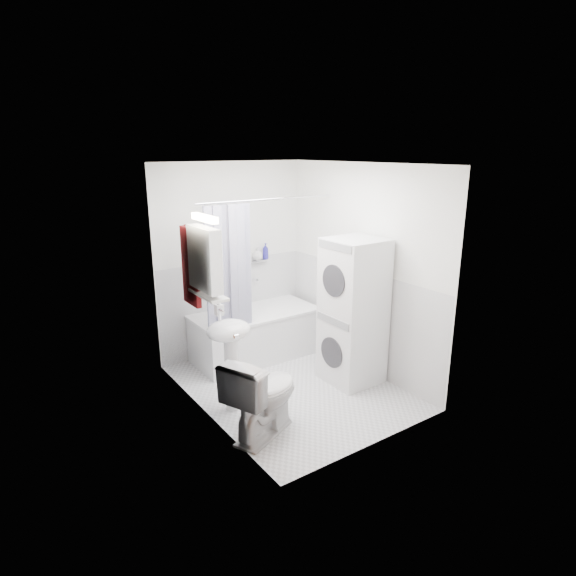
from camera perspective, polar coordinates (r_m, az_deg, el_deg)
floor at (r=5.44m, az=0.28°, el=-11.62°), size 2.60×2.60×0.00m
room_walls at (r=4.93m, az=0.31°, el=3.86°), size 2.60×2.60×2.60m
wainscot at (r=5.42m, az=-1.49°, el=-4.80°), size 1.98×2.58×2.58m
door at (r=4.14m, az=-6.16°, el=-5.72°), size 0.05×2.00×2.00m
bathtub at (r=6.06m, az=-3.86°, el=-5.23°), size 1.56×0.74×0.59m
tub_spout at (r=6.25m, az=-3.94°, el=1.08°), size 0.04×0.12×0.04m
curtain_rod at (r=5.41m, az=-2.49°, el=10.46°), size 1.74×0.02×0.02m
shower_curtain at (r=5.30m, az=-6.92°, el=1.98°), size 0.55×0.02×1.45m
sink at (r=4.76m, az=-6.93°, el=-6.63°), size 0.44×0.37×1.04m
medicine_cabinet at (r=4.55m, az=-9.81°, el=3.61°), size 0.13×0.50×0.71m
shelf at (r=4.65m, az=-9.44°, el=-0.76°), size 0.18×0.54×0.02m
shower_caddy at (r=6.21m, az=-3.54°, el=3.23°), size 0.22×0.06×0.02m
towel at (r=4.81m, az=-11.47°, el=2.71°), size 0.07×0.33×0.79m
washer_dryer at (r=5.34m, az=7.70°, el=-2.80°), size 0.59×0.58×1.63m
toilet at (r=4.47m, az=-2.97°, el=-12.55°), size 0.91×0.73×0.78m
soap_pump at (r=4.93m, az=-8.17°, el=-2.78°), size 0.08×0.17×0.08m
shelf_bottle at (r=4.51m, az=-8.64°, el=-0.64°), size 0.07×0.18×0.07m
shelf_cup at (r=4.74m, az=-10.10°, el=0.31°), size 0.10×0.09×0.10m
shampoo_a at (r=6.19m, az=-3.63°, el=3.90°), size 0.13×0.17×0.13m
shampoo_b at (r=6.25m, az=-2.68°, el=3.81°), size 0.08×0.21×0.08m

